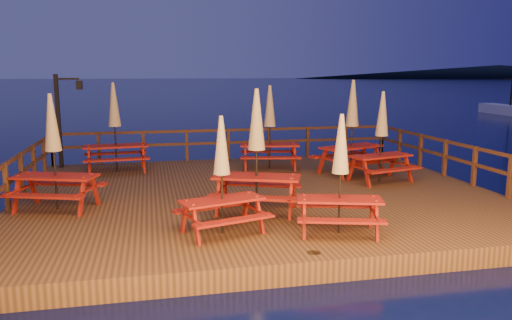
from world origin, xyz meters
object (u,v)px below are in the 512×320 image
object	(u,v)px
lamp_post	(63,112)
picnic_table_1	(270,126)
picnic_table_0	(352,126)
picnic_table_2	(115,126)

from	to	relation	value
lamp_post	picnic_table_1	distance (m)	6.64
lamp_post	picnic_table_0	distance (m)	9.14
picnic_table_0	picnic_table_2	world-z (taller)	picnic_table_0
lamp_post	picnic_table_1	world-z (taller)	lamp_post
lamp_post	picnic_table_0	size ratio (longest dim) A/B	1.06
lamp_post	picnic_table_0	world-z (taller)	lamp_post
picnic_table_0	picnic_table_2	distance (m)	7.25
picnic_table_1	lamp_post	bearing A→B (deg)	176.14
picnic_table_2	picnic_table_1	bearing A→B (deg)	-11.80
picnic_table_1	picnic_table_2	bearing A→B (deg)	-176.30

